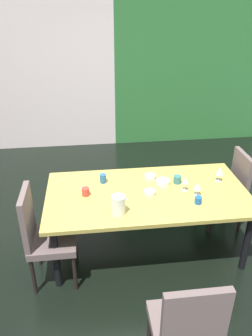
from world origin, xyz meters
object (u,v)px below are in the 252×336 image
(cup_left, at_px, (177,179))
(serving_bowl_west, at_px, (150,192))
(serving_bowl_south, at_px, (163,182))
(cup_near_window, at_px, (198,200))
(wine_glass_center, at_px, (185,181))
(cup_rear, at_px, (86,192))
(chair_left_near, at_px, (43,233))
(pitcher_east, at_px, (119,205))
(chair_right_far, at_px, (229,186))
(wine_glass_right, at_px, (220,171))
(cup_north, at_px, (103,178))
(chair_head_near, at_px, (187,328))
(wine_glass_corner, at_px, (198,187))
(serving_bowl_near_shelf, at_px, (150,177))
(dining_table, at_px, (147,198))

(cup_left, bearing_deg, serving_bowl_west, -150.82)
(serving_bowl_south, height_order, cup_near_window, cup_near_window)
(cup_left, bearing_deg, wine_glass_center, -76.39)
(serving_bowl_west, distance_m, cup_near_window, 0.49)
(serving_bowl_south, distance_m, cup_rear, 0.83)
(cup_rear, bearing_deg, cup_left, 7.60)
(chair_left_near, bearing_deg, pitcher_east, 89.44)
(chair_right_far, distance_m, wine_glass_right, 0.43)
(chair_left_near, bearing_deg, cup_north, 133.92)
(wine_glass_right, bearing_deg, chair_head_near, -116.84)
(chair_left_near, relative_size, cup_rear, 12.09)
(cup_north, xyz_separation_m, cup_left, (0.79, -0.11, -0.01))
(serving_bowl_west, height_order, cup_north, cup_north)
(serving_bowl_south, relative_size, cup_north, 1.53)
(pitcher_east, bearing_deg, cup_north, 100.49)
(wine_glass_right, xyz_separation_m, wine_glass_center, (-0.42, -0.15, -0.00))
(chair_left_near, distance_m, serving_bowl_west, 1.11)
(cup_rear, bearing_deg, wine_glass_right, 4.74)
(cup_near_window, bearing_deg, wine_glass_right, 47.81)
(serving_bowl_west, relative_size, cup_rear, 1.45)
(serving_bowl_west, bearing_deg, cup_left, 29.18)
(wine_glass_corner, height_order, pitcher_east, pitcher_east)
(wine_glass_right, distance_m, serving_bowl_near_shelf, 0.75)
(serving_bowl_south, height_order, pitcher_east, pitcher_east)
(chair_left_near, distance_m, cup_near_window, 1.51)
(chair_head_near, height_order, cup_north, chair_head_near)
(wine_glass_center, distance_m, wine_glass_corner, 0.14)
(serving_bowl_south, xyz_separation_m, cup_north, (-0.63, 0.12, 0.02))
(pitcher_east, bearing_deg, dining_table, 45.06)
(dining_table, height_order, wine_glass_right, wine_glass_right)
(dining_table, height_order, cup_left, cup_left)
(pitcher_east, bearing_deg, cup_rear, 130.52)
(chair_left_near, relative_size, cup_north, 10.30)
(serving_bowl_near_shelf, relative_size, pitcher_east, 0.66)
(cup_north, bearing_deg, wine_glass_corner, -21.45)
(wine_glass_right, xyz_separation_m, cup_rear, (-1.44, -0.12, -0.08))
(serving_bowl_south, distance_m, pitcher_east, 0.70)
(chair_head_near, xyz_separation_m, cup_north, (-0.45, 1.70, 0.22))
(cup_left, bearing_deg, serving_bowl_south, -175.03)
(wine_glass_center, distance_m, cup_north, 0.87)
(cup_north, bearing_deg, dining_table, -29.99)
(chair_right_far, height_order, serving_bowl_near_shelf, chair_right_far)
(serving_bowl_south, bearing_deg, wine_glass_corner, -39.30)
(cup_near_window, bearing_deg, cup_left, 103.78)
(serving_bowl_near_shelf, height_order, cup_near_window, cup_near_window)
(chair_right_far, height_order, wine_glass_corner, chair_right_far)
(serving_bowl_south, xyz_separation_m, pitcher_east, (-0.52, -0.47, 0.07))
(chair_head_near, distance_m, cup_left, 1.64)
(dining_table, xyz_separation_m, chair_head_near, (0.01, -1.44, -0.10))
(wine_glass_right, bearing_deg, cup_north, 174.56)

